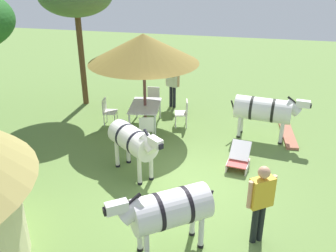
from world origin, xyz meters
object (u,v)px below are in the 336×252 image
object	(u,v)px
zebra_by_umbrella	(265,110)
zebra_toward_hut	(168,210)
patio_chair_west_end	(108,110)
patio_chair_east_end	(146,128)
shade_umbrella	(144,48)
standing_watcher	(261,198)
striped_lounge_chair	(239,159)
patio_chair_near_hut	(153,98)
patio_dining_table	(145,107)
patio_chair_near_lawn	(184,111)
zebra_nearest_camera	(134,141)
guest_beside_umbrella	(173,82)

from	to	relation	value
zebra_by_umbrella	zebra_toward_hut	xyz separation A→B (m)	(-5.36, 1.87, 0.00)
patio_chair_west_end	zebra_toward_hut	size ratio (longest dim) A/B	0.48
patio_chair_east_end	patio_chair_west_end	bearing A→B (deg)	129.98
shade_umbrella	standing_watcher	distance (m)	6.29
standing_watcher	striped_lounge_chair	xyz separation A→B (m)	(2.78, 0.48, -0.79)
patio_chair_east_end	striped_lounge_chair	size ratio (longest dim) A/B	1.04
patio_chair_west_end	striped_lounge_chair	xyz separation A→B (m)	(-1.95, -4.44, -0.26)
patio_chair_near_hut	zebra_toward_hut	size ratio (longest dim) A/B	0.48
shade_umbrella	patio_chair_east_end	xyz separation A→B (m)	(-1.22, -0.37, -2.11)
shade_umbrella	patio_dining_table	distance (m)	1.96
patio_chair_near_lawn	striped_lounge_chair	distance (m)	3.05
zebra_nearest_camera	zebra_toward_hut	size ratio (longest dim) A/B	0.92
patio_chair_near_lawn	patio_chair_west_end	bearing A→B (deg)	87.53
patio_dining_table	patio_chair_west_end	bearing A→B (deg)	96.71
shade_umbrella	guest_beside_umbrella	world-z (taller)	shade_umbrella
striped_lounge_chair	zebra_nearest_camera	size ratio (longest dim) A/B	0.50
shade_umbrella	guest_beside_umbrella	distance (m)	2.53
striped_lounge_chair	zebra_toward_hut	size ratio (longest dim) A/B	0.46
patio_chair_east_end	striped_lounge_chair	xyz separation A→B (m)	(-0.88, -2.80, -0.26)
patio_dining_table	standing_watcher	world-z (taller)	standing_watcher
patio_chair_east_end	patio_chair_near_hut	bearing A→B (deg)	82.89
patio_chair_west_end	striped_lounge_chair	bearing A→B (deg)	59.51
patio_dining_table	standing_watcher	xyz separation A→B (m)	(-4.88, -3.65, 0.39)
shade_umbrella	patio_chair_near_hut	world-z (taller)	shade_umbrella
patio_chair_east_end	striped_lounge_chair	distance (m)	2.95
guest_beside_umbrella	zebra_by_umbrella	bearing A→B (deg)	168.90
striped_lounge_chair	zebra_toward_hut	bearing A→B (deg)	78.48
patio_chair_west_end	zebra_by_umbrella	world-z (taller)	zebra_by_umbrella
guest_beside_umbrella	standing_watcher	world-z (taller)	standing_watcher
zebra_nearest_camera	zebra_toward_hut	bearing A→B (deg)	69.31
patio_dining_table	guest_beside_umbrella	distance (m)	1.94
zebra_nearest_camera	patio_chair_near_lawn	bearing A→B (deg)	-152.94
standing_watcher	zebra_nearest_camera	distance (m)	3.67
zebra_by_umbrella	standing_watcher	bearing A→B (deg)	6.41
patio_chair_near_lawn	striped_lounge_chair	world-z (taller)	patio_chair_near_lawn
standing_watcher	guest_beside_umbrella	bearing A→B (deg)	80.28
standing_watcher	zebra_by_umbrella	world-z (taller)	standing_watcher
patio_dining_table	patio_chair_near_lawn	distance (m)	1.28
shade_umbrella	patio_chair_near_lawn	distance (m)	2.46
zebra_toward_hut	standing_watcher	bearing A→B (deg)	-105.26
patio_chair_east_end	patio_chair_near_hut	world-z (taller)	same
shade_umbrella	patio_dining_table	size ratio (longest dim) A/B	2.21
patio_dining_table	striped_lounge_chair	world-z (taller)	patio_dining_table
standing_watcher	zebra_by_umbrella	distance (m)	4.75
shade_umbrella	zebra_toward_hut	size ratio (longest dim) A/B	1.85
shade_umbrella	patio_chair_west_end	bearing A→B (deg)	96.71
patio_chair_east_end	zebra_by_umbrella	bearing A→B (deg)	0.65
zebra_toward_hut	patio_chair_west_end	bearing A→B (deg)	-4.17
zebra_toward_hut	shade_umbrella	bearing A→B (deg)	-15.66
patio_chair_near_lawn	zebra_toward_hut	size ratio (longest dim) A/B	0.48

